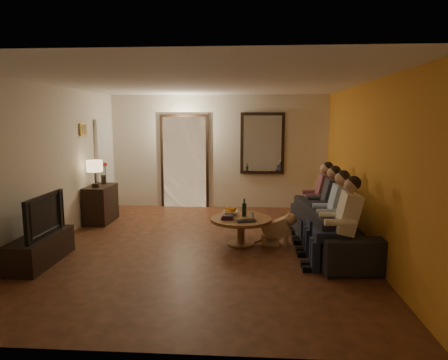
# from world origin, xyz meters

# --- Properties ---
(floor) EXTENTS (5.00, 6.00, 0.01)m
(floor) POSITION_xyz_m (0.00, 0.00, 0.00)
(floor) COLOR #3D2210
(floor) RESTS_ON ground
(ceiling) EXTENTS (5.00, 6.00, 0.01)m
(ceiling) POSITION_xyz_m (0.00, 0.00, 2.60)
(ceiling) COLOR white
(ceiling) RESTS_ON back_wall
(back_wall) EXTENTS (5.00, 0.02, 2.60)m
(back_wall) POSITION_xyz_m (0.00, 3.00, 1.30)
(back_wall) COLOR beige
(back_wall) RESTS_ON floor
(front_wall) EXTENTS (5.00, 0.02, 2.60)m
(front_wall) POSITION_xyz_m (0.00, -3.00, 1.30)
(front_wall) COLOR beige
(front_wall) RESTS_ON floor
(left_wall) EXTENTS (0.02, 6.00, 2.60)m
(left_wall) POSITION_xyz_m (-2.50, 0.00, 1.30)
(left_wall) COLOR beige
(left_wall) RESTS_ON floor
(right_wall) EXTENTS (0.02, 6.00, 2.60)m
(right_wall) POSITION_xyz_m (2.50, 0.00, 1.30)
(right_wall) COLOR beige
(right_wall) RESTS_ON floor
(orange_accent) EXTENTS (0.01, 6.00, 2.60)m
(orange_accent) POSITION_xyz_m (2.49, 0.00, 1.30)
(orange_accent) COLOR #C68121
(orange_accent) RESTS_ON right_wall
(kitchen_doorway) EXTENTS (1.00, 0.06, 2.10)m
(kitchen_doorway) POSITION_xyz_m (-0.80, 2.98, 1.05)
(kitchen_doorway) COLOR #FFE0A5
(kitchen_doorway) RESTS_ON floor
(door_trim) EXTENTS (1.12, 0.04, 2.22)m
(door_trim) POSITION_xyz_m (-0.80, 2.97, 1.05)
(door_trim) COLOR black
(door_trim) RESTS_ON floor
(fridge_glimpse) EXTENTS (0.45, 0.03, 1.70)m
(fridge_glimpse) POSITION_xyz_m (-0.55, 2.98, 0.90)
(fridge_glimpse) COLOR silver
(fridge_glimpse) RESTS_ON floor
(mirror_frame) EXTENTS (1.00, 0.05, 1.40)m
(mirror_frame) POSITION_xyz_m (1.00, 2.96, 1.50)
(mirror_frame) COLOR black
(mirror_frame) RESTS_ON back_wall
(mirror_glass) EXTENTS (0.86, 0.02, 1.26)m
(mirror_glass) POSITION_xyz_m (1.00, 2.93, 1.50)
(mirror_glass) COLOR white
(mirror_glass) RESTS_ON back_wall
(white_door) EXTENTS (0.06, 0.85, 2.04)m
(white_door) POSITION_xyz_m (-2.46, 2.30, 1.02)
(white_door) COLOR white
(white_door) RESTS_ON floor
(framed_art) EXTENTS (0.03, 0.28, 0.24)m
(framed_art) POSITION_xyz_m (-2.47, 1.30, 1.85)
(framed_art) COLOR #B28C33
(framed_art) RESTS_ON left_wall
(art_canvas) EXTENTS (0.01, 0.22, 0.18)m
(art_canvas) POSITION_xyz_m (-2.46, 1.30, 1.85)
(art_canvas) COLOR brown
(art_canvas) RESTS_ON left_wall
(dresser) EXTENTS (0.45, 0.83, 0.74)m
(dresser) POSITION_xyz_m (-2.25, 1.44, 0.37)
(dresser) COLOR black
(dresser) RESTS_ON floor
(table_lamp) EXTENTS (0.30, 0.30, 0.54)m
(table_lamp) POSITION_xyz_m (-2.25, 1.22, 1.01)
(table_lamp) COLOR beige
(table_lamp) RESTS_ON dresser
(flower_vase) EXTENTS (0.14, 0.14, 0.44)m
(flower_vase) POSITION_xyz_m (-2.25, 1.66, 0.96)
(flower_vase) COLOR red
(flower_vase) RESTS_ON dresser
(tv_stand) EXTENTS (0.45, 1.23, 0.41)m
(tv_stand) POSITION_xyz_m (-2.25, -0.90, 0.20)
(tv_stand) COLOR black
(tv_stand) RESTS_ON floor
(tv) EXTENTS (1.02, 0.13, 0.59)m
(tv) POSITION_xyz_m (-2.25, -0.90, 0.70)
(tv) COLOR black
(tv) RESTS_ON tv_stand
(sofa) EXTENTS (2.52, 1.18, 0.71)m
(sofa) POSITION_xyz_m (2.08, -0.00, 0.36)
(sofa) COLOR black
(sofa) RESTS_ON floor
(person_a) EXTENTS (0.60, 0.40, 1.20)m
(person_a) POSITION_xyz_m (1.98, -0.90, 0.60)
(person_a) COLOR tan
(person_a) RESTS_ON sofa
(person_b) EXTENTS (0.60, 0.40, 1.20)m
(person_b) POSITION_xyz_m (1.98, -0.30, 0.60)
(person_b) COLOR tan
(person_b) RESTS_ON sofa
(person_c) EXTENTS (0.60, 0.40, 1.20)m
(person_c) POSITION_xyz_m (1.98, 0.30, 0.60)
(person_c) COLOR tan
(person_c) RESTS_ON sofa
(person_d) EXTENTS (0.60, 0.40, 1.20)m
(person_d) POSITION_xyz_m (1.98, 0.90, 0.60)
(person_d) COLOR tan
(person_d) RESTS_ON sofa
(dog) EXTENTS (0.57, 0.28, 0.56)m
(dog) POSITION_xyz_m (1.17, 0.16, 0.28)
(dog) COLOR #A2824A
(dog) RESTS_ON floor
(coffee_table) EXTENTS (1.07, 1.07, 0.45)m
(coffee_table) POSITION_xyz_m (0.59, 0.15, 0.23)
(coffee_table) COLOR brown
(coffee_table) RESTS_ON floor
(bowl) EXTENTS (0.26, 0.26, 0.06)m
(bowl) POSITION_xyz_m (0.41, 0.37, 0.48)
(bowl) COLOR white
(bowl) RESTS_ON coffee_table
(oranges) EXTENTS (0.20, 0.20, 0.08)m
(oranges) POSITION_xyz_m (0.41, 0.37, 0.55)
(oranges) COLOR orange
(oranges) RESTS_ON bowl
(wine_bottle) EXTENTS (0.07, 0.07, 0.31)m
(wine_bottle) POSITION_xyz_m (0.64, 0.25, 0.60)
(wine_bottle) COLOR black
(wine_bottle) RESTS_ON coffee_table
(wine_glass) EXTENTS (0.06, 0.06, 0.10)m
(wine_glass) POSITION_xyz_m (0.77, 0.20, 0.50)
(wine_glass) COLOR silver
(wine_glass) RESTS_ON coffee_table
(book_stack) EXTENTS (0.20, 0.15, 0.07)m
(book_stack) POSITION_xyz_m (0.37, 0.05, 0.48)
(book_stack) COLOR black
(book_stack) RESTS_ON coffee_table
(laptop) EXTENTS (0.38, 0.30, 0.03)m
(laptop) POSITION_xyz_m (0.69, -0.13, 0.46)
(laptop) COLOR black
(laptop) RESTS_ON coffee_table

